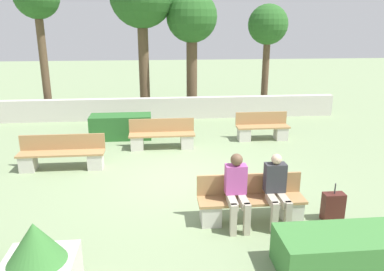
{
  "coord_description": "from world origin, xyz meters",
  "views": [
    {
      "loc": [
        -0.49,
        -8.28,
        3.56
      ],
      "look_at": [
        0.36,
        0.5,
        0.9
      ],
      "focal_mm": 35.0,
      "sensor_mm": 36.0,
      "label": 1
    }
  ],
  "objects_px": {
    "tree_leftmost": "(37,1)",
    "person_seated_man": "(237,187)",
    "bench_left_side": "(62,156)",
    "tree_rightmost": "(268,27)",
    "person_seated_woman": "(277,187)",
    "tree_center_right": "(192,21)",
    "planter_corner_left": "(38,267)",
    "bench_right_side": "(162,137)",
    "bench_back": "(262,130)",
    "suitcase": "(333,207)",
    "bench_front": "(251,204)"
  },
  "relations": [
    {
      "from": "tree_leftmost",
      "to": "person_seated_man",
      "type": "bearing_deg",
      "value": -57.72
    },
    {
      "from": "bench_left_side",
      "to": "tree_leftmost",
      "type": "distance_m",
      "value": 7.22
    },
    {
      "from": "tree_rightmost",
      "to": "bench_left_side",
      "type": "bearing_deg",
      "value": -138.76
    },
    {
      "from": "bench_left_side",
      "to": "person_seated_woman",
      "type": "relative_size",
      "value": 1.62
    },
    {
      "from": "tree_rightmost",
      "to": "tree_leftmost",
      "type": "bearing_deg",
      "value": -177.75
    },
    {
      "from": "tree_center_right",
      "to": "tree_rightmost",
      "type": "height_order",
      "value": "tree_center_right"
    },
    {
      "from": "person_seated_woman",
      "to": "planter_corner_left",
      "type": "relative_size",
      "value": 1.13
    },
    {
      "from": "bench_right_side",
      "to": "tree_leftmost",
      "type": "relative_size",
      "value": 0.36
    },
    {
      "from": "bench_right_side",
      "to": "bench_back",
      "type": "bearing_deg",
      "value": 3.69
    },
    {
      "from": "person_seated_woman",
      "to": "suitcase",
      "type": "xyz_separation_m",
      "value": [
        1.11,
        -0.0,
        -0.45
      ]
    },
    {
      "from": "tree_leftmost",
      "to": "tree_center_right",
      "type": "relative_size",
      "value": 1.11
    },
    {
      "from": "bench_front",
      "to": "bench_left_side",
      "type": "relative_size",
      "value": 0.94
    },
    {
      "from": "tree_center_right",
      "to": "tree_rightmost",
      "type": "relative_size",
      "value": 1.11
    },
    {
      "from": "bench_left_side",
      "to": "person_seated_man",
      "type": "xyz_separation_m",
      "value": [
        3.8,
        -3.14,
        0.4
      ]
    },
    {
      "from": "bench_front",
      "to": "tree_center_right",
      "type": "distance_m",
      "value": 9.68
    },
    {
      "from": "bench_front",
      "to": "bench_back",
      "type": "bearing_deg",
      "value": 71.91
    },
    {
      "from": "bench_left_side",
      "to": "person_seated_woman",
      "type": "height_order",
      "value": "person_seated_woman"
    },
    {
      "from": "tree_leftmost",
      "to": "tree_rightmost",
      "type": "bearing_deg",
      "value": 2.25
    },
    {
      "from": "suitcase",
      "to": "bench_right_side",
      "type": "bearing_deg",
      "value": 124.21
    },
    {
      "from": "tree_leftmost",
      "to": "bench_left_side",
      "type": "bearing_deg",
      "value": -72.48
    },
    {
      "from": "person_seated_man",
      "to": "person_seated_woman",
      "type": "distance_m",
      "value": 0.73
    },
    {
      "from": "tree_leftmost",
      "to": "bench_right_side",
      "type": "bearing_deg",
      "value": -44.94
    },
    {
      "from": "bench_front",
      "to": "tree_leftmost",
      "type": "height_order",
      "value": "tree_leftmost"
    },
    {
      "from": "bench_left_side",
      "to": "bench_right_side",
      "type": "xyz_separation_m",
      "value": [
        2.55,
        1.4,
        -0.01
      ]
    },
    {
      "from": "suitcase",
      "to": "tree_leftmost",
      "type": "xyz_separation_m",
      "value": [
        -7.45,
        8.89,
        4.05
      ]
    },
    {
      "from": "tree_center_right",
      "to": "tree_leftmost",
      "type": "bearing_deg",
      "value": -176.48
    },
    {
      "from": "person_seated_woman",
      "to": "tree_rightmost",
      "type": "distance_m",
      "value": 9.92
    },
    {
      "from": "tree_leftmost",
      "to": "bench_back",
      "type": "bearing_deg",
      "value": -26.71
    },
    {
      "from": "tree_center_right",
      "to": "person_seated_woman",
      "type": "bearing_deg",
      "value": -86.0
    },
    {
      "from": "bench_left_side",
      "to": "planter_corner_left",
      "type": "bearing_deg",
      "value": -72.63
    },
    {
      "from": "bench_right_side",
      "to": "person_seated_man",
      "type": "relative_size",
      "value": 1.43
    },
    {
      "from": "person_seated_man",
      "to": "bench_left_side",
      "type": "bearing_deg",
      "value": 140.44
    },
    {
      "from": "bench_right_side",
      "to": "planter_corner_left",
      "type": "relative_size",
      "value": 1.65
    },
    {
      "from": "bench_left_side",
      "to": "tree_center_right",
      "type": "relative_size",
      "value": 0.44
    },
    {
      "from": "tree_leftmost",
      "to": "tree_center_right",
      "type": "xyz_separation_m",
      "value": [
        5.7,
        0.35,
        -0.68
      ]
    },
    {
      "from": "bench_right_side",
      "to": "tree_leftmost",
      "type": "bearing_deg",
      "value": 128.8
    },
    {
      "from": "tree_rightmost",
      "to": "person_seated_man",
      "type": "bearing_deg",
      "value": -108.84
    },
    {
      "from": "bench_back",
      "to": "person_seated_man",
      "type": "height_order",
      "value": "person_seated_man"
    },
    {
      "from": "planter_corner_left",
      "to": "person_seated_man",
      "type": "bearing_deg",
      "value": 29.79
    },
    {
      "from": "person_seated_man",
      "to": "tree_leftmost",
      "type": "height_order",
      "value": "tree_leftmost"
    },
    {
      "from": "bench_front",
      "to": "tree_center_right",
      "type": "relative_size",
      "value": 0.41
    },
    {
      "from": "person_seated_man",
      "to": "tree_center_right",
      "type": "distance_m",
      "value": 9.68
    },
    {
      "from": "bench_right_side",
      "to": "bench_back",
      "type": "distance_m",
      "value": 3.23
    },
    {
      "from": "suitcase",
      "to": "tree_rightmost",
      "type": "bearing_deg",
      "value": 81.9
    },
    {
      "from": "bench_right_side",
      "to": "planter_corner_left",
      "type": "distance_m",
      "value": 6.47
    },
    {
      "from": "person_seated_man",
      "to": "suitcase",
      "type": "xyz_separation_m",
      "value": [
        1.84,
        -0.01,
        -0.47
      ]
    },
    {
      "from": "bench_front",
      "to": "person_seated_woman",
      "type": "bearing_deg",
      "value": -18.94
    },
    {
      "from": "person_seated_woman",
      "to": "planter_corner_left",
      "type": "height_order",
      "value": "person_seated_woman"
    },
    {
      "from": "planter_corner_left",
      "to": "bench_left_side",
      "type": "bearing_deg",
      "value": 99.71
    },
    {
      "from": "person_seated_woman",
      "to": "tree_leftmost",
      "type": "distance_m",
      "value": 11.5
    }
  ]
}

